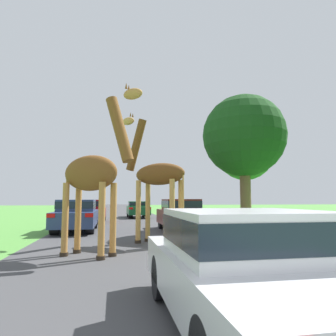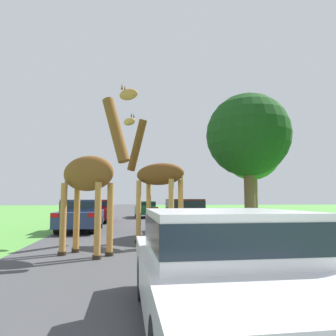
# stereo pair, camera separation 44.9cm
# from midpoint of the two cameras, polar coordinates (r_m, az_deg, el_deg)

# --- Properties ---
(road) EXTENTS (6.90, 120.00, 0.00)m
(road) POSITION_cam_midpoint_polar(r_m,az_deg,el_deg) (29.94, -9.55, -8.80)
(road) COLOR #424244
(road) RESTS_ON ground
(giraffe_near_road) EXTENTS (2.30, 2.25, 4.83)m
(giraffe_near_road) POSITION_cam_midpoint_polar(r_m,az_deg,el_deg) (10.58, -3.56, -1.66)
(giraffe_near_road) COLOR tan
(giraffe_near_road) RESTS_ON ground
(giraffe_companion) EXTENTS (2.27, 1.72, 4.61)m
(giraffe_companion) POSITION_cam_midpoint_polar(r_m,az_deg,el_deg) (8.48, -15.30, -1.17)
(giraffe_companion) COLOR #B77F3D
(giraffe_companion) RESTS_ON ground
(car_lead_maroon) EXTENTS (1.94, 4.12, 1.39)m
(car_lead_maroon) POSITION_cam_midpoint_polar(r_m,az_deg,el_deg) (3.84, 11.64, -17.57)
(car_lead_maroon) COLOR silver
(car_lead_maroon) RESTS_ON ground
(car_queue_right) EXTENTS (1.85, 4.38, 1.50)m
(car_queue_right) POSITION_cam_midpoint_polar(r_m,az_deg,el_deg) (15.24, -17.86, -8.41)
(car_queue_right) COLOR navy
(car_queue_right) RESTS_ON ground
(car_queue_left) EXTENTS (1.71, 4.29, 1.34)m
(car_queue_left) POSITION_cam_midpoint_polar(r_m,az_deg,el_deg) (25.48, -6.27, -7.71)
(car_queue_left) COLOR #144C28
(car_queue_left) RESTS_ON ground
(car_far_ahead) EXTENTS (1.87, 4.37, 1.49)m
(car_far_ahead) POSITION_cam_midpoint_polar(r_m,az_deg,el_deg) (20.95, -15.03, -7.75)
(car_far_ahead) COLOR maroon
(car_far_ahead) RESTS_ON ground
(car_verge_right) EXTENTS (1.75, 4.35, 1.53)m
(car_verge_right) POSITION_cam_midpoint_polar(r_m,az_deg,el_deg) (14.64, 1.57, -8.74)
(car_verge_right) COLOR #561914
(car_verge_right) RESTS_ON ground
(tree_left_edge) EXTENTS (3.96, 3.96, 6.56)m
(tree_left_edge) POSITION_cam_midpoint_polar(r_m,az_deg,el_deg) (14.91, 13.43, 5.85)
(tree_left_edge) COLOR brown
(tree_left_edge) RESTS_ON ground
(tree_centre_back) EXTENTS (3.69, 3.69, 6.42)m
(tree_centre_back) POSITION_cam_midpoint_polar(r_m,az_deg,el_deg) (19.76, 13.84, 2.88)
(tree_centre_back) COLOR brown
(tree_centre_back) RESTS_ON ground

